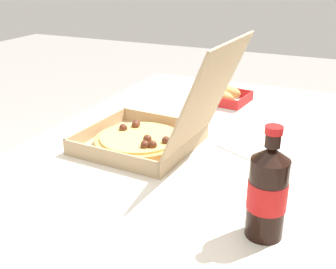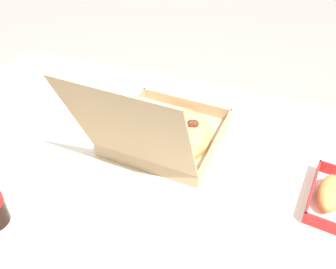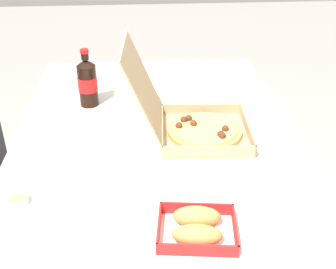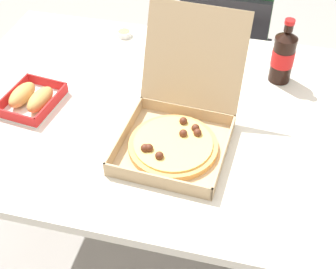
# 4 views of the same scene
# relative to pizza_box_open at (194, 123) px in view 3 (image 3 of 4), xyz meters

# --- Properties ---
(dining_table) EXTENTS (1.49, 0.97, 0.73)m
(dining_table) POSITION_rel_pizza_box_open_xyz_m (-0.03, 0.13, -0.11)
(dining_table) COLOR silver
(dining_table) RESTS_ON ground_plane
(pizza_box_open) EXTENTS (0.32, 0.43, 0.32)m
(pizza_box_open) POSITION_rel_pizza_box_open_xyz_m (0.00, 0.00, 0.00)
(pizza_box_open) COLOR tan
(pizza_box_open) RESTS_ON dining_table
(bread_side_box) EXTENTS (0.17, 0.21, 0.06)m
(bread_side_box) POSITION_rel_pizza_box_open_xyz_m (-0.48, 0.05, -0.02)
(bread_side_box) COLOR white
(bread_side_box) RESTS_ON dining_table
(cola_bottle) EXTENTS (0.07, 0.07, 0.22)m
(cola_bottle) POSITION_rel_pizza_box_open_xyz_m (0.27, 0.38, 0.05)
(cola_bottle) COLOR black
(cola_bottle) RESTS_ON dining_table
(paper_menu) EXTENTS (0.25, 0.23, 0.00)m
(paper_menu) POSITION_rel_pizza_box_open_xyz_m (-0.15, 0.28, -0.05)
(paper_menu) COLOR white
(paper_menu) RESTS_ON dining_table
(dipping_sauce_cup) EXTENTS (0.06, 0.06, 0.02)m
(dipping_sauce_cup) POSITION_rel_pizza_box_open_xyz_m (-0.32, 0.52, -0.04)
(dipping_sauce_cup) COLOR white
(dipping_sauce_cup) RESTS_ON dining_table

